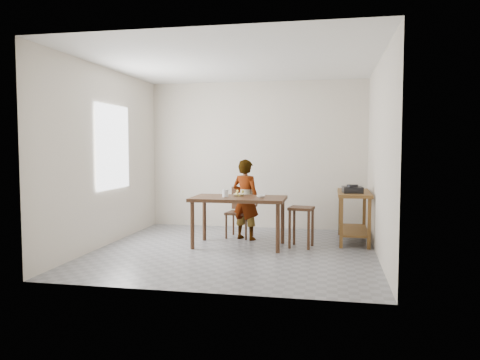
% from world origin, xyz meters
% --- Properties ---
extents(floor, '(4.00, 4.00, 0.04)m').
position_xyz_m(floor, '(0.00, 0.00, -0.02)').
color(floor, slate).
rests_on(floor, ground).
extents(ceiling, '(4.00, 4.00, 0.04)m').
position_xyz_m(ceiling, '(0.00, 0.00, 2.72)').
color(ceiling, white).
rests_on(ceiling, wall_back).
extents(wall_back, '(4.00, 0.04, 2.70)m').
position_xyz_m(wall_back, '(0.00, 2.02, 1.35)').
color(wall_back, beige).
rests_on(wall_back, ground).
extents(wall_front, '(4.00, 0.04, 2.70)m').
position_xyz_m(wall_front, '(0.00, -2.02, 1.35)').
color(wall_front, beige).
rests_on(wall_front, ground).
extents(wall_left, '(0.04, 4.00, 2.70)m').
position_xyz_m(wall_left, '(-2.02, 0.00, 1.35)').
color(wall_left, beige).
rests_on(wall_left, ground).
extents(wall_right, '(0.04, 4.00, 2.70)m').
position_xyz_m(wall_right, '(2.02, 0.00, 1.35)').
color(wall_right, beige).
rests_on(wall_right, ground).
extents(window_pane, '(0.02, 1.10, 1.30)m').
position_xyz_m(window_pane, '(-1.97, 0.20, 1.50)').
color(window_pane, white).
rests_on(window_pane, wall_left).
extents(dining_table, '(1.40, 0.80, 0.75)m').
position_xyz_m(dining_table, '(0.00, 0.30, 0.38)').
color(dining_table, '#3D2516').
rests_on(dining_table, floor).
extents(prep_counter, '(0.50, 1.20, 0.80)m').
position_xyz_m(prep_counter, '(1.72, 1.00, 0.40)').
color(prep_counter, brown).
rests_on(prep_counter, floor).
extents(child, '(0.56, 0.47, 1.30)m').
position_xyz_m(child, '(0.01, 0.84, 0.65)').
color(child, silver).
rests_on(child, floor).
extents(dining_chair, '(0.45, 0.45, 0.83)m').
position_xyz_m(dining_chair, '(-0.12, 0.98, 0.41)').
color(dining_chair, '#3D2516').
rests_on(dining_chair, floor).
extents(stool, '(0.40, 0.40, 0.61)m').
position_xyz_m(stool, '(0.93, 0.41, 0.30)').
color(stool, '#3D2516').
rests_on(stool, floor).
extents(glass_tumbler, '(0.09, 0.09, 0.11)m').
position_xyz_m(glass_tumbler, '(-0.20, 0.28, 0.81)').
color(glass_tumbler, white).
rests_on(glass_tumbler, dining_table).
extents(small_bowl, '(0.13, 0.13, 0.04)m').
position_xyz_m(small_bowl, '(0.34, 0.26, 0.77)').
color(small_bowl, white).
rests_on(small_bowl, dining_table).
extents(banana, '(0.21, 0.16, 0.07)m').
position_xyz_m(banana, '(-0.02, 0.41, 0.78)').
color(banana, '#FFD756').
rests_on(banana, dining_table).
extents(serving_bowl, '(0.20, 0.20, 0.05)m').
position_xyz_m(serving_bowl, '(1.69, 1.45, 0.82)').
color(serving_bowl, white).
rests_on(serving_bowl, prep_counter).
extents(gas_burner, '(0.32, 0.32, 0.10)m').
position_xyz_m(gas_burner, '(1.69, 0.76, 0.85)').
color(gas_burner, black).
rests_on(gas_burner, prep_counter).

